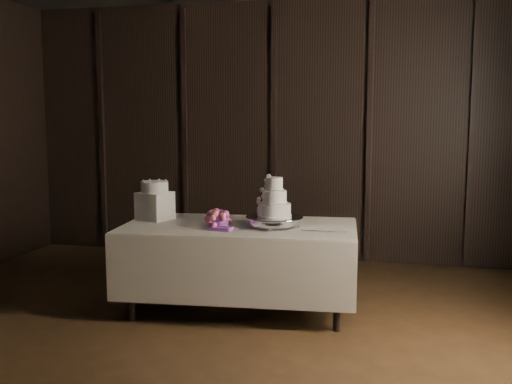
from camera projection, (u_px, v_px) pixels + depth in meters
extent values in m
cube|color=black|center=(274.00, 131.00, 7.04)|extent=(6.04, 0.04, 3.04)
cube|color=beige|center=(239.00, 225.00, 5.14)|extent=(2.06, 1.19, 0.01)
cube|color=white|center=(239.00, 271.00, 5.19)|extent=(1.89, 1.06, 0.71)
cylinder|color=silver|center=(274.00, 222.00, 5.04)|extent=(0.64, 0.64, 0.09)
cylinder|color=white|center=(274.00, 210.00, 5.02)|extent=(0.28, 0.28, 0.11)
cylinder|color=white|center=(274.00, 197.00, 5.01)|extent=(0.20, 0.20, 0.11)
cylinder|color=white|center=(274.00, 184.00, 4.99)|extent=(0.14, 0.14, 0.11)
cube|color=white|center=(155.00, 206.00, 5.38)|extent=(0.33, 0.33, 0.25)
cylinder|color=white|center=(155.00, 187.00, 5.36)|extent=(0.26, 0.26, 0.10)
cube|color=silver|center=(318.00, 231.00, 4.84)|extent=(0.37, 0.04, 0.01)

